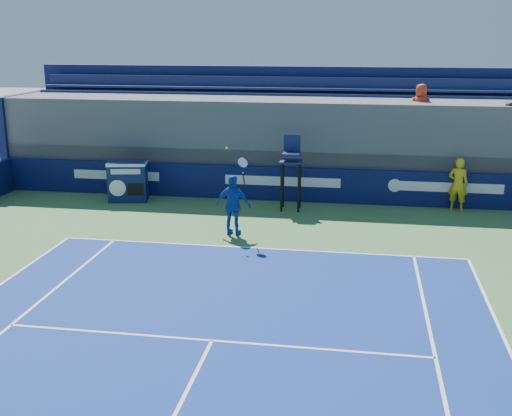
% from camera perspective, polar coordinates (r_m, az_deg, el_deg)
% --- Properties ---
extents(ball_person, '(0.74, 0.60, 1.75)m').
position_cam_1_polar(ball_person, '(21.88, 17.52, 2.02)').
color(ball_person, yellow).
rests_on(ball_person, apron).
extents(back_hoarding, '(20.40, 0.21, 1.20)m').
position_cam_1_polar(back_hoarding, '(22.20, 2.37, 2.15)').
color(back_hoarding, '#0C1145').
rests_on(back_hoarding, ground).
extents(match_clock, '(1.43, 0.96, 1.40)m').
position_cam_1_polar(match_clock, '(22.56, -11.33, 2.44)').
color(match_clock, '#0F1B4C').
rests_on(match_clock, ground).
extents(umpire_chair, '(0.72, 0.72, 2.48)m').
position_cam_1_polar(umpire_chair, '(20.89, 3.15, 3.90)').
color(umpire_chair, black).
rests_on(umpire_chair, ground).
extents(tennis_player, '(1.08, 0.57, 2.57)m').
position_cam_1_polar(tennis_player, '(18.34, -2.01, 0.26)').
color(tennis_player, '#13409F').
rests_on(tennis_player, apron).
extents(stadium_seating, '(21.00, 4.05, 4.40)m').
position_cam_1_polar(stadium_seating, '(23.96, 3.02, 6.12)').
color(stadium_seating, '#55555A').
rests_on(stadium_seating, ground).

